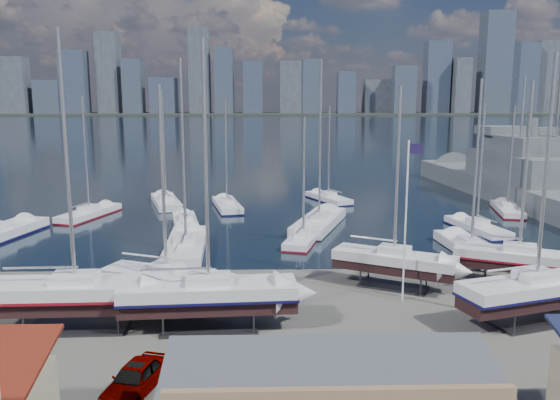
{
  "coord_description": "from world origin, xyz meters",
  "views": [
    {
      "loc": [
        -2.43,
        -42.56,
        13.38
      ],
      "look_at": [
        -1.04,
        8.0,
        4.31
      ],
      "focal_mm": 35.0,
      "sensor_mm": 36.0,
      "label": 1
    }
  ],
  "objects_px": {
    "car_a": "(135,378)",
    "flagpole": "(407,211)",
    "naval_ship_east": "(516,188)",
    "naval_ship_west": "(552,175)"
  },
  "relations": [
    {
      "from": "car_a",
      "to": "flagpole",
      "type": "xyz_separation_m",
      "value": [
        15.53,
        11.61,
        5.51
      ]
    },
    {
      "from": "naval_ship_east",
      "to": "naval_ship_west",
      "type": "xyz_separation_m",
      "value": [
        12.44,
        13.99,
        -0.0
      ]
    },
    {
      "from": "car_a",
      "to": "flagpole",
      "type": "height_order",
      "value": "flagpole"
    },
    {
      "from": "naval_ship_west",
      "to": "car_a",
      "type": "relative_size",
      "value": 8.87
    },
    {
      "from": "naval_ship_west",
      "to": "car_a",
      "type": "bearing_deg",
      "value": 140.3
    },
    {
      "from": "naval_ship_east",
      "to": "flagpole",
      "type": "height_order",
      "value": "naval_ship_east"
    },
    {
      "from": "naval_ship_east",
      "to": "car_a",
      "type": "bearing_deg",
      "value": 136.9
    },
    {
      "from": "naval_ship_east",
      "to": "flagpole",
      "type": "bearing_deg",
      "value": 142.73
    },
    {
      "from": "flagpole",
      "to": "car_a",
      "type": "bearing_deg",
      "value": -143.21
    },
    {
      "from": "naval_ship_east",
      "to": "flagpole",
      "type": "relative_size",
      "value": 4.86
    }
  ]
}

